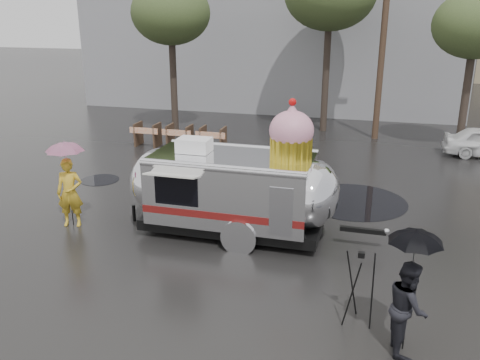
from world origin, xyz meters
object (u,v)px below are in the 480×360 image
(person_right, at_px, (407,307))
(person_left, at_px, (70,193))
(tripod, at_px, (359,282))
(airstream_trailer, at_px, (236,186))

(person_right, bearing_deg, person_left, 62.05)
(person_right, distance_m, tripod, 1.03)
(person_left, bearing_deg, tripod, -35.81)
(person_right, height_order, tripod, person_right)
(airstream_trailer, distance_m, tripod, 4.73)
(airstream_trailer, height_order, person_right, airstream_trailer)
(airstream_trailer, relative_size, person_right, 4.10)
(airstream_trailer, bearing_deg, tripod, -44.64)
(tripod, bearing_deg, person_right, -38.20)
(airstream_trailer, relative_size, tripod, 4.67)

